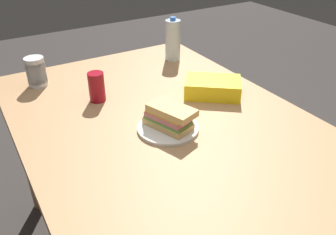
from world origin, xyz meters
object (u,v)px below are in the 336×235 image
at_px(chip_bag, 213,87).
at_px(water_bottle_tall, 173,40).
at_px(paper_plate, 168,128).
at_px(sandwich, 169,117).
at_px(soda_can_red, 97,87).
at_px(plastic_cup_stack, 36,72).
at_px(dining_table, 188,161).

relative_size(chip_bag, water_bottle_tall, 1.04).
bearing_deg(paper_plate, sandwich, 45.84).
distance_m(soda_can_red, plastic_cup_stack, 0.32).
bearing_deg(water_bottle_tall, sandwich, -32.51).
bearing_deg(sandwich, paper_plate, -134.16).
xyz_separation_m(dining_table, chip_bag, (-0.25, 0.28, 0.12)).
bearing_deg(soda_can_red, sandwich, 21.70).
xyz_separation_m(sandwich, plastic_cup_stack, (-0.62, -0.31, 0.01)).
relative_size(dining_table, chip_bag, 7.90).
xyz_separation_m(chip_bag, water_bottle_tall, (-0.43, 0.07, 0.07)).
height_order(sandwich, soda_can_red, soda_can_red).
distance_m(dining_table, paper_plate, 0.14).
xyz_separation_m(dining_table, plastic_cup_stack, (-0.72, -0.33, 0.15)).
height_order(dining_table, sandwich, sandwich).
height_order(sandwich, chip_bag, sandwich).
height_order(dining_table, water_bottle_tall, water_bottle_tall).
distance_m(sandwich, water_bottle_tall, 0.69).
height_order(sandwich, plastic_cup_stack, plastic_cup_stack).
xyz_separation_m(soda_can_red, plastic_cup_stack, (-0.27, -0.18, 0.00)).
bearing_deg(plastic_cup_stack, sandwich, 27.00).
xyz_separation_m(sandwich, water_bottle_tall, (-0.58, 0.37, 0.05)).
xyz_separation_m(paper_plate, water_bottle_tall, (-0.57, 0.37, 0.10)).
relative_size(dining_table, sandwich, 9.11).
height_order(paper_plate, plastic_cup_stack, plastic_cup_stack).
distance_m(dining_table, water_bottle_tall, 0.79).
bearing_deg(dining_table, paper_plate, -169.20).
relative_size(paper_plate, water_bottle_tall, 1.00).
xyz_separation_m(soda_can_red, chip_bag, (0.20, 0.44, -0.03)).
relative_size(sandwich, soda_can_red, 1.64).
height_order(dining_table, plastic_cup_stack, plastic_cup_stack).
xyz_separation_m(paper_plate, sandwich, (0.00, 0.00, 0.05)).
height_order(soda_can_red, chip_bag, soda_can_red).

